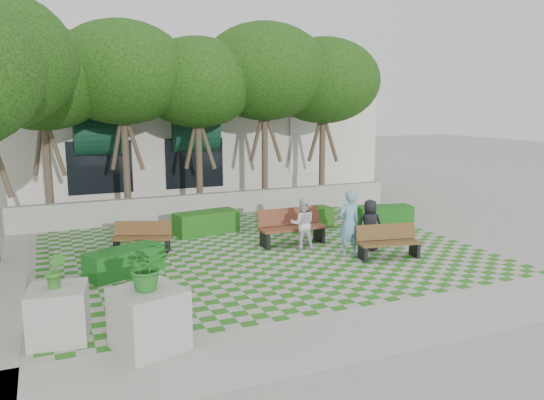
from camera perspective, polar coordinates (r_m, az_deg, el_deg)
name	(u,v)px	position (r m, az deg, el deg)	size (l,w,h in m)	color
ground	(277,261)	(14.43, 0.54, -6.61)	(90.00, 90.00, 0.00)	gray
lawn	(263,252)	(15.31, -0.98, -5.58)	(12.00, 12.00, 0.00)	#2B721E
sidewalk_south	(377,328)	(10.57, 11.19, -13.33)	(16.00, 2.00, 0.01)	#9E9B93
retaining_wall	(210,205)	(19.99, -6.67, -0.55)	(15.00, 0.36, 0.90)	#9E9B93
bench_east	(388,242)	(15.00, 12.39, -4.45)	(1.82, 0.87, 0.92)	brown
bench_mid	(291,227)	(16.06, 2.10, -2.94)	(2.05, 0.68, 1.08)	brown
bench_west	(142,237)	(15.72, -13.78, -3.92)	(1.72, 1.10, 0.86)	brown
hedge_east	(384,215)	(18.99, 11.98, -1.64)	(1.92, 0.77, 0.67)	#155115
hedge_midright	(304,219)	(18.05, 3.43, -2.01)	(1.98, 0.79, 0.69)	#1E4D14
hedge_midleft	(206,223)	(17.51, -7.10, -2.42)	(2.07, 0.83, 0.72)	#1C5316
hedge_west	(124,262)	(13.76, -15.59, -6.42)	(1.89, 0.76, 0.66)	#154E1A
planter_front	(148,306)	(9.53, -13.17, -11.05)	(1.35, 1.35, 1.93)	#9E9B93
planter_back	(59,311)	(10.43, -21.98, -11.02)	(1.12, 1.12, 1.64)	#9E9B93
person_blue	(349,223)	(14.90, 8.29, -2.48)	(0.68, 0.44, 1.86)	#689EBE
person_dark	(370,225)	(15.53, 10.47, -2.69)	(0.73, 0.48, 1.50)	black
person_white	(303,224)	(15.52, 3.30, -2.55)	(0.73, 0.57, 1.50)	silver
tree_row	(157,74)	(18.96, -12.29, 13.06)	(17.70, 13.40, 7.41)	#47382B
building	(182,137)	(27.53, -9.64, 6.71)	(18.00, 8.92, 5.15)	beige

